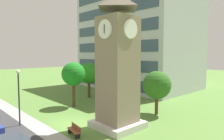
{
  "coord_description": "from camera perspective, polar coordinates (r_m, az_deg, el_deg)",
  "views": [
    {
      "loc": [
        16.7,
        -10.22,
        6.78
      ],
      "look_at": [
        1.83,
        3.62,
        5.16
      ],
      "focal_mm": 32.65,
      "sensor_mm": 36.0,
      "label": 1
    }
  ],
  "objects": [
    {
      "name": "tree_near_tower",
      "position": [
        31.61,
        -6.49,
        -0.94
      ],
      "size": [
        3.23,
        3.23,
        5.42
      ],
      "color": "#513823",
      "rests_on": "ground"
    },
    {
      "name": "kerb_strip",
      "position": [
        19.52,
        -18.32,
        -16.0
      ],
      "size": [
        120.0,
        1.6,
        0.01
      ],
      "primitive_type": "cube",
      "color": "#9E9E99",
      "rests_on": "ground"
    },
    {
      "name": "street_lamp",
      "position": [
        21.07,
        -24.67,
        -5.28
      ],
      "size": [
        0.36,
        0.36,
        5.3
      ],
      "color": "#333338",
      "rests_on": "ground"
    },
    {
      "name": "park_bench",
      "position": [
        17.88,
        -10.43,
        -16.22
      ],
      "size": [
        1.85,
        0.74,
        0.88
      ],
      "color": "brown",
      "rests_on": "ground"
    },
    {
      "name": "tree_streetside",
      "position": [
        26.39,
        -10.74,
        -1.18
      ],
      "size": [
        3.0,
        3.0,
        5.72
      ],
      "color": "#513823",
      "rests_on": "ground"
    },
    {
      "name": "ground_plane",
      "position": [
        20.72,
        -11.21,
        -14.63
      ],
      "size": [
        160.0,
        160.0,
        0.0
      ],
      "primitive_type": "plane",
      "color": "#567F38"
    },
    {
      "name": "office_building",
      "position": [
        42.27,
        7.34,
        8.34
      ],
      "size": [
        21.64,
        15.1,
        19.2
      ],
      "color": "#B7BCC6",
      "rests_on": "ground"
    },
    {
      "name": "clock_tower",
      "position": [
        18.36,
        1.6,
        0.31
      ],
      "size": [
        3.95,
        3.95,
        12.0
      ],
      "color": "gray",
      "rests_on": "ground"
    },
    {
      "name": "tree_by_building",
      "position": [
        23.23,
        12.45,
        -4.18
      ],
      "size": [
        3.14,
        3.14,
        4.89
      ],
      "color": "#513823",
      "rests_on": "ground"
    }
  ]
}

